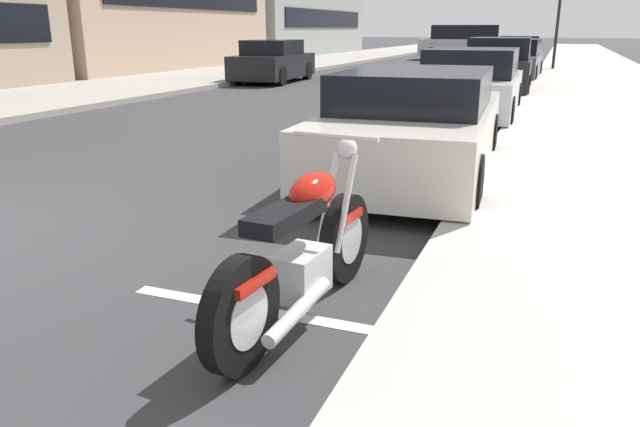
% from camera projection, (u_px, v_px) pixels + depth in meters
% --- Properties ---
extents(sidewalk_near_curb, '(120.00, 4.40, 0.14)m').
position_uv_depth(sidewalk_near_curb, '(620.00, 109.00, 13.68)').
color(sidewalk_near_curb, '#ADA89E').
rests_on(sidewalk_near_curb, ground).
extents(sidewalk_far_curb, '(120.00, 5.00, 0.14)m').
position_uv_depth(sidewalk_far_curb, '(118.00, 88.00, 18.44)').
color(sidewalk_far_curb, gray).
rests_on(sidewalk_far_curb, ground).
extents(parking_stall_stripe, '(0.12, 2.20, 0.01)m').
position_uv_depth(parking_stall_stripe, '(279.00, 314.00, 3.99)').
color(parking_stall_stripe, silver).
rests_on(parking_stall_stripe, ground).
extents(parked_motorcycle, '(2.04, 0.62, 1.13)m').
position_uv_depth(parked_motorcycle, '(303.00, 254.00, 3.83)').
color(parked_motorcycle, black).
rests_on(parked_motorcycle, ground).
extents(parked_car_second_in_row, '(4.72, 2.05, 1.32)m').
position_uv_depth(parked_car_second_in_row, '(415.00, 126.00, 7.56)').
color(parked_car_second_in_row, beige).
rests_on(parked_car_second_in_row, ground).
extents(parked_car_behind_motorcycle, '(4.44, 2.00, 1.41)m').
position_uv_depth(parked_car_behind_motorcycle, '(471.00, 85.00, 12.63)').
color(parked_car_behind_motorcycle, silver).
rests_on(parked_car_behind_motorcycle, ground).
extents(parked_car_at_intersection, '(4.14, 1.92, 1.56)m').
position_uv_depth(parked_car_at_intersection, '(499.00, 67.00, 17.53)').
color(parked_car_at_intersection, black).
rests_on(parked_car_at_intersection, ground).
extents(parked_car_far_down_curb, '(4.69, 1.85, 1.44)m').
position_uv_depth(parked_car_far_down_curb, '(515.00, 60.00, 22.28)').
color(parked_car_far_down_curb, '#4C515B').
rests_on(parked_car_far_down_curb, ground).
extents(parked_car_across_street, '(4.18, 2.02, 1.48)m').
position_uv_depth(parked_car_across_street, '(518.00, 54.00, 27.23)').
color(parked_car_across_street, '#4C515B').
rests_on(parked_car_across_street, ground).
extents(crossing_truck, '(2.59, 5.45, 1.99)m').
position_uv_depth(crossing_truck, '(464.00, 42.00, 35.79)').
color(crossing_truck, '#B7B7BC').
rests_on(crossing_truck, ground).
extents(car_opposite_curb, '(4.22, 2.02, 1.42)m').
position_uv_depth(car_opposite_curb, '(273.00, 62.00, 21.11)').
color(car_opposite_curb, black).
rests_on(car_opposite_curb, ground).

